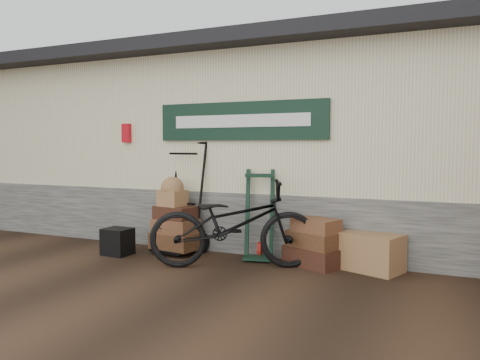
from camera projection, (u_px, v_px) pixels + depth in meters
name	position (u px, v px, depth m)	size (l,w,h in m)	color
ground	(231.00, 273.00, 5.86)	(80.00, 80.00, 0.00)	black
station_building	(296.00, 145.00, 8.24)	(14.40, 4.10, 3.20)	#4C4C47
porter_trolley	(184.00, 196.00, 7.02)	(0.84, 0.63, 1.69)	black
green_barrow	(259.00, 215.00, 6.56)	(0.45, 0.38, 1.26)	black
suitcase_stack	(314.00, 242.00, 6.19)	(0.73, 0.46, 0.65)	#371F11
wicker_hamper	(371.00, 252.00, 5.96)	(0.74, 0.48, 0.48)	brown
black_trunk	(118.00, 242.00, 6.84)	(0.39, 0.33, 0.39)	black
bicycle	(233.00, 219.00, 6.09)	(2.19, 0.76, 1.27)	black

